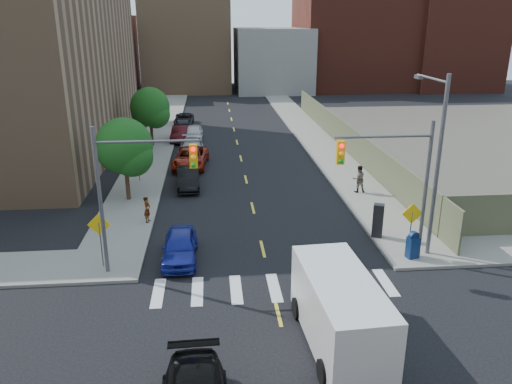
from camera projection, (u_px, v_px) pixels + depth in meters
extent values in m
plane|color=black|center=(285.00, 343.00, 18.39)|extent=(160.00, 160.00, 0.00)
cube|color=gray|center=(164.00, 124.00, 56.75)|extent=(3.50, 73.00, 0.15)
cube|color=gray|center=(299.00, 121.00, 58.09)|extent=(3.50, 73.00, 0.15)
cube|color=#565B40|center=(345.00, 137.00, 45.17)|extent=(0.12, 44.00, 2.50)
cube|color=#592319|center=(87.00, 54.00, 80.40)|extent=(14.00, 18.00, 12.00)
cube|color=#8C6B4C|center=(187.00, 44.00, 83.18)|extent=(14.00, 16.00, 15.00)
cube|color=gray|center=(272.00, 59.00, 83.33)|extent=(12.00, 16.00, 10.00)
cube|color=#592319|center=(351.00, 40.00, 85.44)|extent=(18.00, 18.00, 16.00)
cube|color=#592319|center=(447.00, 34.00, 84.62)|extent=(14.00, 16.00, 18.00)
cylinder|color=#8C6B4C|center=(474.00, 3.00, 83.33)|extent=(1.80, 1.80, 28.00)
cylinder|color=#59595E|center=(101.00, 204.00, 22.25)|extent=(0.18, 0.18, 7.00)
cylinder|color=#59595E|center=(147.00, 142.00, 21.53)|extent=(4.50, 0.12, 0.12)
cube|color=#E5A50C|center=(193.00, 156.00, 21.92)|extent=(0.35, 0.30, 1.05)
cylinder|color=#59595E|center=(425.00, 194.00, 23.55)|extent=(0.18, 0.18, 7.00)
cylinder|color=#59595E|center=(384.00, 137.00, 22.44)|extent=(4.50, 0.12, 0.12)
cube|color=#E5A50C|center=(340.00, 153.00, 22.50)|extent=(0.35, 0.30, 1.05)
cylinder|color=#59595E|center=(437.00, 170.00, 23.75)|extent=(0.20, 0.20, 9.00)
cylinder|color=#59595E|center=(432.00, 78.00, 24.01)|extent=(0.12, 3.50, 0.12)
cube|color=#59595E|center=(419.00, 77.00, 25.55)|extent=(0.25, 0.60, 0.18)
cylinder|color=#59595E|center=(101.00, 246.00, 23.44)|extent=(0.06, 0.06, 2.40)
cube|color=yellow|center=(99.00, 225.00, 23.08)|extent=(1.06, 0.04, 1.06)
cylinder|color=#59595E|center=(410.00, 234.00, 24.74)|extent=(0.06, 0.06, 2.40)
cube|color=yellow|center=(412.00, 214.00, 24.38)|extent=(1.06, 0.04, 1.06)
cylinder|color=#59595E|center=(139.00, 167.00, 36.15)|extent=(0.06, 0.06, 2.40)
cube|color=yellow|center=(137.00, 152.00, 35.79)|extent=(1.06, 0.04, 1.06)
cylinder|color=#332114|center=(127.00, 182.00, 32.33)|extent=(0.28, 0.28, 2.64)
sphere|color=#133F12|center=(124.00, 146.00, 31.54)|extent=(3.60, 3.60, 3.60)
sphere|color=#133F12|center=(132.00, 156.00, 31.50)|extent=(2.64, 2.64, 2.64)
sphere|color=#133F12|center=(119.00, 151.00, 32.02)|extent=(2.88, 2.88, 2.88)
cylinder|color=#332114|center=(152.00, 133.00, 46.44)|extent=(0.28, 0.28, 2.64)
sphere|color=#133F12|center=(150.00, 107.00, 45.66)|extent=(3.60, 3.60, 3.60)
sphere|color=#133F12|center=(156.00, 114.00, 45.62)|extent=(2.64, 2.64, 2.64)
sphere|color=#133F12|center=(146.00, 111.00, 46.14)|extent=(2.88, 2.88, 2.88)
imported|color=navy|center=(180.00, 246.00, 24.56)|extent=(1.69, 4.18, 1.42)
imported|color=black|center=(188.00, 178.00, 35.15)|extent=(1.74, 4.42, 1.43)
imported|color=maroon|center=(191.00, 158.00, 40.10)|extent=(3.05, 5.71, 1.52)
imported|color=#929499|center=(192.00, 148.00, 43.53)|extent=(2.23, 5.05, 1.44)
imported|color=silver|center=(194.00, 133.00, 49.07)|extent=(1.83, 4.42, 1.50)
imported|color=#3C0C11|center=(180.00, 134.00, 48.73)|extent=(1.79, 4.46, 1.44)
imported|color=black|center=(184.00, 119.00, 56.41)|extent=(2.18, 4.58, 1.26)
cube|color=silver|center=(340.00, 310.00, 17.88)|extent=(2.59, 6.00, 2.49)
cube|color=black|center=(323.00, 272.00, 19.89)|extent=(2.17, 1.47, 1.02)
cylinder|color=black|center=(298.00, 308.00, 19.87)|extent=(0.36, 0.88, 0.86)
cylinder|color=black|center=(350.00, 304.00, 20.17)|extent=(0.36, 0.88, 0.86)
cylinder|color=black|center=(324.00, 372.00, 16.27)|extent=(0.36, 0.88, 0.86)
cylinder|color=black|center=(387.00, 366.00, 16.57)|extent=(0.36, 0.88, 0.86)
cube|color=#0D2450|center=(413.00, 247.00, 24.50)|extent=(0.65, 0.55, 1.08)
cylinder|color=#0D2450|center=(414.00, 237.00, 24.31)|extent=(0.60, 0.38, 0.56)
cube|color=black|center=(378.00, 221.00, 26.76)|extent=(0.68, 0.63, 1.85)
imported|color=gray|center=(147.00, 210.00, 28.77)|extent=(0.48, 0.62, 1.52)
imported|color=gray|center=(359.00, 179.00, 33.75)|extent=(0.92, 0.72, 1.86)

